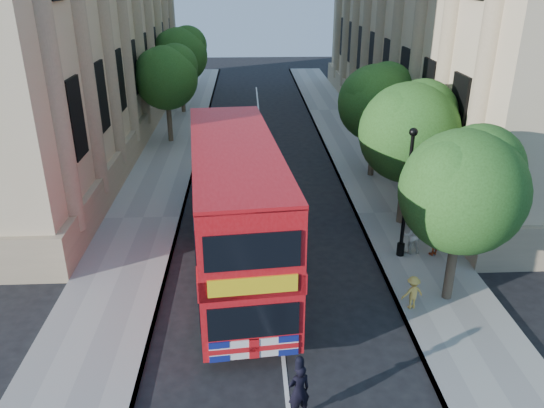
{
  "coord_description": "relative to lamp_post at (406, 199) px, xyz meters",
  "views": [
    {
      "loc": [
        -0.91,
        -12.07,
        10.36
      ],
      "look_at": [
        -0.05,
        6.27,
        2.3
      ],
      "focal_mm": 35.0,
      "sensor_mm": 36.0,
      "label": 1
    }
  ],
  "objects": [
    {
      "name": "ground",
      "position": [
        -5.0,
        -6.0,
        -2.51
      ],
      "size": [
        120.0,
        120.0,
        0.0
      ],
      "primitive_type": "plane",
      "color": "black",
      "rests_on": "ground"
    },
    {
      "name": "pavement_right",
      "position": [
        0.75,
        4.0,
        -2.45
      ],
      "size": [
        3.5,
        80.0,
        0.12
      ],
      "primitive_type": "cube",
      "color": "gray",
      "rests_on": "ground"
    },
    {
      "name": "pavement_left",
      "position": [
        -10.75,
        4.0,
        -2.45
      ],
      "size": [
        3.5,
        80.0,
        0.12
      ],
      "primitive_type": "cube",
      "color": "gray",
      "rests_on": "ground"
    },
    {
      "name": "tree_right_near",
      "position": [
        0.84,
        -2.97,
        1.74
      ],
      "size": [
        4.0,
        4.0,
        6.08
      ],
      "color": "#473828",
      "rests_on": "ground"
    },
    {
      "name": "tree_right_mid",
      "position": [
        0.84,
        3.03,
        1.93
      ],
      "size": [
        4.2,
        4.2,
        6.37
      ],
      "color": "#473828",
      "rests_on": "ground"
    },
    {
      "name": "tree_right_far",
      "position": [
        0.84,
        9.03,
        1.8
      ],
      "size": [
        4.0,
        4.0,
        6.15
      ],
      "color": "#473828",
      "rests_on": "ground"
    },
    {
      "name": "tree_left_far",
      "position": [
        -10.96,
        16.03,
        1.93
      ],
      "size": [
        4.0,
        4.0,
        6.3
      ],
      "color": "#473828",
      "rests_on": "ground"
    },
    {
      "name": "tree_left_back",
      "position": [
        -10.96,
        24.03,
        2.2
      ],
      "size": [
        4.2,
        4.2,
        6.65
      ],
      "color": "#473828",
      "rests_on": "ground"
    },
    {
      "name": "lamp_post",
      "position": [
        0.0,
        0.0,
        0.0
      ],
      "size": [
        0.32,
        0.32,
        5.16
      ],
      "color": "black",
      "rests_on": "pavement_right"
    },
    {
      "name": "double_decker_bus",
      "position": [
        -6.38,
        -0.97,
        0.23
      ],
      "size": [
        3.87,
        10.96,
        4.97
      ],
      "rotation": [
        0.0,
        0.0,
        0.1
      ],
      "color": "red",
      "rests_on": "ground"
    },
    {
      "name": "box_van",
      "position": [
        -6.8,
        6.66,
        -1.09
      ],
      "size": [
        2.15,
        5.09,
        2.89
      ],
      "rotation": [
        0.0,
        0.0,
        -0.02
      ],
      "color": "black",
      "rests_on": "ground"
    },
    {
      "name": "police_constable",
      "position": [
        -4.76,
        -7.92,
        -1.71
      ],
      "size": [
        0.67,
        0.55,
        1.6
      ],
      "primitive_type": "imported",
      "rotation": [
        0.0,
        0.0,
        3.46
      ],
      "color": "black",
      "rests_on": "ground"
    },
    {
      "name": "woman_pedestrian",
      "position": [
        0.44,
        0.19,
        -1.61
      ],
      "size": [
        0.81,
        0.66,
        1.57
      ],
      "primitive_type": "imported",
      "rotation": [
        0.0,
        0.0,
        3.23
      ],
      "color": "beige",
      "rests_on": "pavement_right"
    },
    {
      "name": "child_a",
      "position": [
        1.32,
        -0.05,
        -1.79
      ],
      "size": [
        0.76,
        0.58,
        1.2
      ],
      "primitive_type": "imported",
      "rotation": [
        0.0,
        0.0,
        3.61
      ],
      "color": "#C64E22",
      "rests_on": "pavement_right"
    },
    {
      "name": "child_b",
      "position": [
        -0.6,
        -3.55,
        -1.8
      ],
      "size": [
        0.84,
        0.61,
        1.17
      ],
      "primitive_type": "imported",
      "rotation": [
        0.0,
        0.0,
        3.39
      ],
      "color": "#EDC150",
      "rests_on": "pavement_right"
    }
  ]
}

